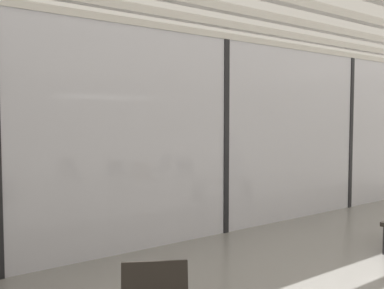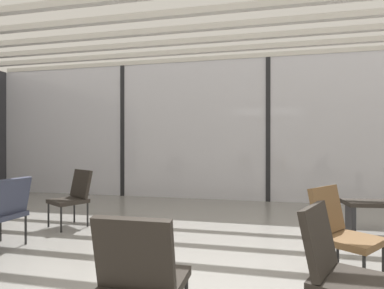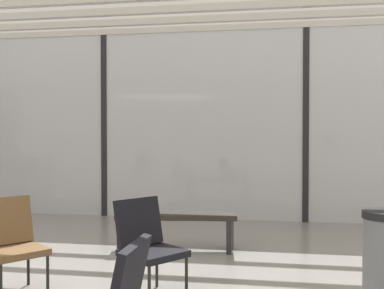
{
  "view_description": "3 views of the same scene",
  "coord_description": "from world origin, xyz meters",
  "px_view_note": "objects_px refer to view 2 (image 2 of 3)",
  "views": [
    {
      "loc": [
        -4.38,
        -0.06,
        1.89
      ],
      "look_at": [
        1.32,
        8.01,
        1.31
      ],
      "focal_mm": 38.3,
      "sensor_mm": 36.0,
      "label": 1
    },
    {
      "loc": [
        -0.1,
        -2.07,
        1.29
      ],
      "look_at": [
        -1.98,
        6.23,
        1.26
      ],
      "focal_mm": 29.58,
      "sensor_mm": 36.0,
      "label": 2
    },
    {
      "loc": [
        2.98,
        -2.82,
        1.47
      ],
      "look_at": [
        1.18,
        7.53,
        1.22
      ],
      "focal_mm": 44.02,
      "sensor_mm": 36.0,
      "label": 3
    }
  ],
  "objects_px": {
    "lounge_chair_1": "(339,266)",
    "lounge_chair_3": "(142,272)",
    "lounge_chair_0": "(340,228)",
    "lounge_chair_6": "(74,194)",
    "parked_airplane": "(225,130)",
    "lounge_chair_4": "(4,208)"
  },
  "relations": [
    {
      "from": "lounge_chair_0",
      "to": "lounge_chair_1",
      "type": "distance_m",
      "value": 1.02
    },
    {
      "from": "lounge_chair_0",
      "to": "lounge_chair_6",
      "type": "xyz_separation_m",
      "value": [
        -3.61,
        1.21,
        0.0
      ]
    },
    {
      "from": "lounge_chair_6",
      "to": "lounge_chair_1",
      "type": "bearing_deg",
      "value": -3.79
    },
    {
      "from": "lounge_chair_1",
      "to": "lounge_chair_3",
      "type": "relative_size",
      "value": 1.0
    },
    {
      "from": "lounge_chair_3",
      "to": "lounge_chair_6",
      "type": "relative_size",
      "value": 1.0
    },
    {
      "from": "lounge_chair_6",
      "to": "lounge_chair_3",
      "type": "bearing_deg",
      "value": -20.64
    },
    {
      "from": "lounge_chair_3",
      "to": "lounge_chair_6",
      "type": "xyz_separation_m",
      "value": [
        -2.17,
        2.58,
        0.0
      ]
    },
    {
      "from": "lounge_chair_0",
      "to": "lounge_chair_6",
      "type": "height_order",
      "value": "same"
    },
    {
      "from": "lounge_chair_4",
      "to": "lounge_chair_6",
      "type": "bearing_deg",
      "value": 174.99
    },
    {
      "from": "parked_airplane",
      "to": "lounge_chair_6",
      "type": "bearing_deg",
      "value": -100.5
    },
    {
      "from": "parked_airplane",
      "to": "lounge_chair_1",
      "type": "height_order",
      "value": "parked_airplane"
    },
    {
      "from": "lounge_chair_4",
      "to": "lounge_chair_6",
      "type": "height_order",
      "value": "same"
    },
    {
      "from": "parked_airplane",
      "to": "lounge_chair_3",
      "type": "bearing_deg",
      "value": -86.06
    },
    {
      "from": "lounge_chair_1",
      "to": "lounge_chair_3",
      "type": "height_order",
      "value": "same"
    },
    {
      "from": "lounge_chair_3",
      "to": "lounge_chair_4",
      "type": "height_order",
      "value": "same"
    },
    {
      "from": "lounge_chair_3",
      "to": "parked_airplane",
      "type": "bearing_deg",
      "value": -86.34
    },
    {
      "from": "lounge_chair_0",
      "to": "lounge_chair_3",
      "type": "bearing_deg",
      "value": 171.43
    },
    {
      "from": "lounge_chair_1",
      "to": "lounge_chair_6",
      "type": "distance_m",
      "value": 4.04
    },
    {
      "from": "parked_airplane",
      "to": "lounge_chair_0",
      "type": "xyz_separation_m",
      "value": [
        2.15,
        -9.06,
        -1.34
      ]
    },
    {
      "from": "lounge_chair_3",
      "to": "lounge_chair_1",
      "type": "bearing_deg",
      "value": -162.82
    },
    {
      "from": "lounge_chair_4",
      "to": "lounge_chair_6",
      "type": "xyz_separation_m",
      "value": [
        0.2,
        1.15,
        0.0
      ]
    },
    {
      "from": "parked_airplane",
      "to": "lounge_chair_3",
      "type": "height_order",
      "value": "parked_airplane"
    }
  ]
}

